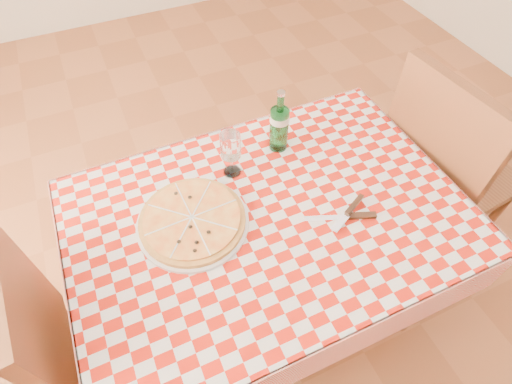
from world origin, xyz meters
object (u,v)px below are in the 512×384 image
(pizza_plate, at_px, (192,220))
(wine_glass, at_px, (231,154))
(chair_far, at_px, (22,358))
(chair_near, at_px, (441,166))
(water_bottle, at_px, (279,121))
(dining_table, at_px, (268,231))

(pizza_plate, xyz_separation_m, wine_glass, (0.20, 0.16, 0.07))
(chair_far, height_order, wine_glass, chair_far)
(chair_far, relative_size, pizza_plate, 2.65)
(chair_near, height_order, pizza_plate, chair_near)
(pizza_plate, distance_m, water_bottle, 0.47)
(chair_near, xyz_separation_m, wine_glass, (-0.86, 0.19, 0.25))
(chair_near, bearing_deg, chair_far, 177.13)
(chair_far, bearing_deg, water_bottle, -167.48)
(chair_far, bearing_deg, chair_near, 177.82)
(pizza_plate, relative_size, wine_glass, 2.04)
(dining_table, distance_m, water_bottle, 0.39)
(water_bottle, bearing_deg, chair_near, -20.37)
(chair_near, bearing_deg, wine_glass, 161.68)
(pizza_plate, bearing_deg, water_bottle, 26.83)
(chair_near, bearing_deg, water_bottle, 154.01)
(chair_near, xyz_separation_m, pizza_plate, (-1.06, 0.04, 0.18))
(water_bottle, bearing_deg, pizza_plate, -153.17)
(chair_near, bearing_deg, dining_table, 176.53)
(water_bottle, distance_m, wine_glass, 0.22)
(dining_table, relative_size, chair_far, 1.25)
(chair_near, distance_m, water_bottle, 0.75)
(chair_near, xyz_separation_m, water_bottle, (-0.65, 0.24, 0.29))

